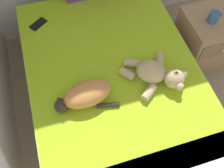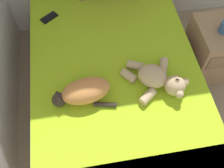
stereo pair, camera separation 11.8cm
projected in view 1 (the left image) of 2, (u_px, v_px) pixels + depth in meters
bed at (114, 88)px, 2.10m from camera, size 1.32×1.92×0.49m
cat at (85, 95)px, 1.71m from camera, size 0.44×0.25×0.15m
teddy_bear at (157, 74)px, 1.80m from camera, size 0.46×0.40×0.16m
cell_phone at (38, 24)px, 2.13m from camera, size 0.16×0.15×0.01m
nightstand at (205, 40)px, 2.33m from camera, size 0.45×0.46×0.55m
mug at (214, 17)px, 2.03m from camera, size 0.12×0.08×0.09m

